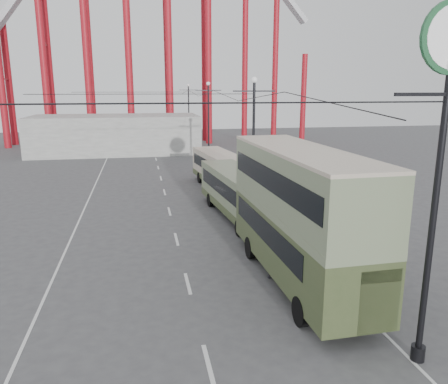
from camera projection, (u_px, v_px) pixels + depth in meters
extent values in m
plane|color=#464548|center=(227.00, 328.00, 15.80)|extent=(160.00, 160.00, 0.00)
cube|color=silver|center=(167.00, 201.00, 33.77)|extent=(0.15, 82.00, 0.01)
cube|color=silver|center=(244.00, 194.00, 35.90)|extent=(0.12, 120.00, 0.01)
cube|color=silver|center=(88.00, 201.00, 33.63)|extent=(0.12, 120.00, 0.01)
cylinder|color=black|center=(432.00, 226.00, 12.92)|extent=(0.20, 0.20, 9.00)
cylinder|color=black|center=(418.00, 353.00, 13.90)|extent=(0.44, 0.44, 0.50)
cube|color=black|center=(447.00, 94.00, 12.05)|extent=(3.20, 0.10, 0.10)
cylinder|color=black|center=(253.00, 143.00, 33.00)|extent=(0.20, 0.20, 9.00)
cylinder|color=black|center=(253.00, 197.00, 33.97)|extent=(0.44, 0.44, 0.50)
cube|color=black|center=(254.00, 91.00, 32.12)|extent=(3.20, 0.10, 0.10)
sphere|color=white|center=(254.00, 80.00, 31.94)|extent=(0.44, 0.44, 0.44)
cylinder|color=black|center=(209.00, 122.00, 54.02)|extent=(0.20, 0.20, 9.00)
cylinder|color=black|center=(209.00, 156.00, 55.00)|extent=(0.44, 0.44, 0.50)
cube|color=black|center=(208.00, 90.00, 53.15)|extent=(3.20, 0.10, 0.10)
sphere|color=white|center=(208.00, 84.00, 52.97)|extent=(0.44, 0.44, 0.44)
cylinder|color=black|center=(189.00, 113.00, 75.05)|extent=(0.20, 0.20, 9.00)
cylinder|color=black|center=(189.00, 137.00, 76.03)|extent=(0.44, 0.44, 0.50)
cube|color=black|center=(188.00, 90.00, 74.18)|extent=(3.20, 0.10, 0.10)
sphere|color=white|center=(188.00, 85.00, 73.99)|extent=(0.44, 0.44, 0.44)
cylinder|color=maroon|center=(1.00, 85.00, 62.27)|extent=(1.00, 1.00, 18.00)
cylinder|color=maroon|center=(9.00, 85.00, 66.09)|extent=(1.00, 1.00, 18.00)
cylinder|color=maroon|center=(43.00, 53.00, 62.33)|extent=(1.00, 1.00, 27.00)
cylinder|color=maroon|center=(48.00, 55.00, 66.16)|extent=(1.00, 1.00, 27.00)
cylinder|color=maroon|center=(84.00, 21.00, 62.40)|extent=(1.00, 1.00, 36.00)
cylinder|color=maroon|center=(87.00, 25.00, 66.22)|extent=(1.00, 1.00, 36.00)
cylinder|color=maroon|center=(245.00, 46.00, 68.44)|extent=(0.90, 0.90, 30.00)
cylinder|color=maroon|center=(275.00, 73.00, 70.28)|extent=(0.90, 0.90, 22.00)
cylinder|color=maroon|center=(303.00, 98.00, 72.12)|extent=(0.90, 0.90, 14.00)
cube|color=gray|center=(116.00, 134.00, 59.05)|extent=(22.00, 10.00, 5.00)
cube|color=#3B4A27|center=(298.00, 243.00, 19.23)|extent=(3.12, 11.27, 2.46)
cube|color=black|center=(298.00, 232.00, 19.12)|extent=(3.10, 9.03, 1.01)
cube|color=gray|center=(299.00, 212.00, 18.91)|extent=(3.14, 11.27, 0.34)
cube|color=gray|center=(300.00, 180.00, 18.59)|extent=(3.12, 11.27, 2.46)
cube|color=black|center=(301.00, 178.00, 18.57)|extent=(3.14, 10.60, 0.95)
cube|color=beige|center=(302.00, 150.00, 18.29)|extent=(3.14, 11.27, 0.13)
cylinder|color=black|center=(250.00, 248.00, 22.24)|extent=(0.35, 1.13, 1.12)
cylinder|color=black|center=(297.00, 244.00, 22.77)|extent=(0.35, 1.13, 1.12)
cylinder|color=black|center=(301.00, 311.00, 15.86)|extent=(0.35, 1.13, 1.12)
cylinder|color=black|center=(364.00, 304.00, 16.39)|extent=(0.35, 1.13, 1.12)
cube|color=gray|center=(239.00, 192.00, 29.02)|extent=(3.47, 11.14, 2.39)
cube|color=black|center=(239.00, 187.00, 28.93)|extent=(3.40, 9.95, 0.95)
cube|color=#3B4A27|center=(239.00, 206.00, 29.24)|extent=(3.50, 11.14, 0.50)
cube|color=gray|center=(239.00, 174.00, 28.73)|extent=(3.49, 11.14, 0.16)
cylinder|color=black|center=(211.00, 201.00, 31.89)|extent=(0.37, 1.02, 1.00)
cylinder|color=black|center=(240.00, 199.00, 32.50)|extent=(0.37, 1.02, 1.00)
cylinder|color=black|center=(239.00, 227.00, 25.74)|extent=(0.37, 1.02, 1.00)
cylinder|color=black|center=(274.00, 224.00, 26.35)|extent=(0.37, 1.02, 1.00)
cube|color=beige|center=(220.00, 169.00, 37.73)|extent=(3.60, 10.08, 2.37)
cube|color=black|center=(220.00, 164.00, 37.64)|extent=(3.50, 8.91, 0.94)
cube|color=#3B4A27|center=(220.00, 179.00, 37.95)|extent=(3.63, 10.08, 0.49)
cube|color=beige|center=(220.00, 154.00, 37.44)|extent=(3.62, 10.08, 0.16)
cylinder|color=black|center=(200.00, 178.00, 40.07)|extent=(0.39, 1.01, 0.99)
cylinder|color=black|center=(223.00, 176.00, 40.72)|extent=(0.39, 1.01, 0.99)
cylinder|color=black|center=(218.00, 191.00, 34.95)|extent=(0.39, 1.01, 0.99)
cylinder|color=black|center=(244.00, 189.00, 35.60)|extent=(0.39, 1.01, 0.99)
imported|color=black|center=(273.00, 257.00, 19.83)|extent=(0.79, 0.59, 1.99)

